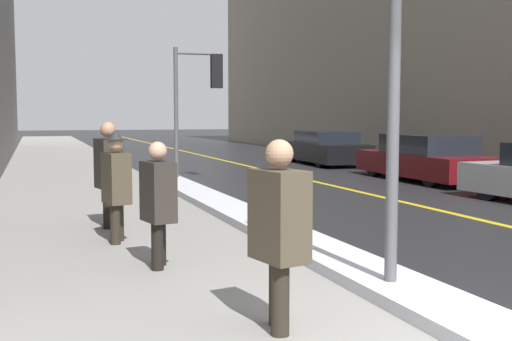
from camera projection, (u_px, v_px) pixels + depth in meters
sidewalk_slab at (76, 178)px, 18.14m from camera, size 4.00×80.00×0.01m
road_centre_stripe at (274, 172)px, 20.10m from camera, size 0.16×80.00×0.00m
snow_bank_curb at (251, 219)px, 10.47m from camera, size 0.78×14.51×0.14m
building_facade_right at (405, 2)px, 29.05m from camera, size 6.00×36.00×13.80m
lamp_post at (395, 4)px, 6.04m from camera, size 0.28×0.28×4.65m
traffic_light_near at (202, 86)px, 17.03m from camera, size 1.31×0.32×3.55m
pedestrian_trailing at (279, 226)px, 5.14m from camera, size 0.39×0.55×1.56m
pedestrian_nearside at (158, 199)px, 7.29m from camera, size 0.36×0.52×1.46m
pedestrian_in_fedora at (116, 182)px, 8.76m from camera, size 0.37×0.71×1.56m
pedestrian_in_glasses at (108, 169)px, 9.97m from camera, size 0.41×0.77×1.66m
parked_car_maroon at (425, 159)px, 17.40m from camera, size 1.85×4.86×1.25m
parked_car_black at (325, 148)px, 23.46m from camera, size 2.00×4.88×1.21m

